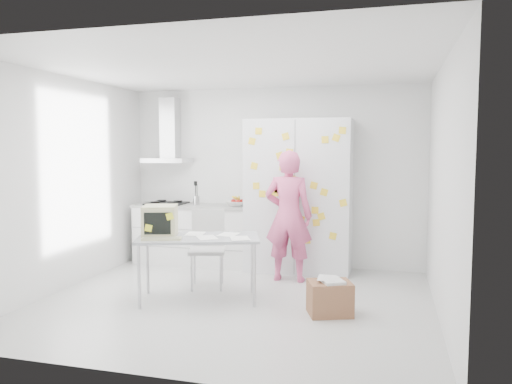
% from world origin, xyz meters
% --- Properties ---
extents(floor, '(4.50, 4.00, 0.02)m').
position_xyz_m(floor, '(0.00, 0.00, -0.01)').
color(floor, silver).
rests_on(floor, ground).
extents(walls, '(4.52, 4.01, 2.70)m').
position_xyz_m(walls, '(0.00, 0.72, 1.35)').
color(walls, white).
rests_on(walls, ground).
extents(ceiling, '(4.50, 4.00, 0.02)m').
position_xyz_m(ceiling, '(0.00, 0.00, 2.70)').
color(ceiling, white).
rests_on(ceiling, walls).
extents(counter_run, '(1.84, 0.63, 1.28)m').
position_xyz_m(counter_run, '(-1.20, 1.70, 0.47)').
color(counter_run, white).
rests_on(counter_run, ground).
extents(range_hood, '(0.70, 0.48, 1.01)m').
position_xyz_m(range_hood, '(-1.65, 1.84, 1.96)').
color(range_hood, silver).
rests_on(range_hood, walls).
extents(tall_cabinet, '(1.50, 0.68, 2.20)m').
position_xyz_m(tall_cabinet, '(0.45, 1.67, 1.10)').
color(tall_cabinet, silver).
rests_on(tall_cabinet, ground).
extents(person, '(0.65, 0.43, 1.76)m').
position_xyz_m(person, '(0.42, 1.10, 0.88)').
color(person, '#DD5688').
rests_on(person, ground).
extents(desk, '(1.55, 1.11, 1.12)m').
position_xyz_m(desk, '(-0.71, -0.10, 0.85)').
color(desk, '#A7AAB2').
rests_on(desk, ground).
extents(chair, '(0.56, 0.56, 0.99)m').
position_xyz_m(chair, '(-0.54, 0.56, 0.56)').
color(chair, silver).
rests_on(chair, ground).
extents(cardboard_box, '(0.55, 0.49, 0.39)m').
position_xyz_m(cardboard_box, '(1.13, -0.16, 0.19)').
color(cardboard_box, '#8C5C3D').
rests_on(cardboard_box, ground).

